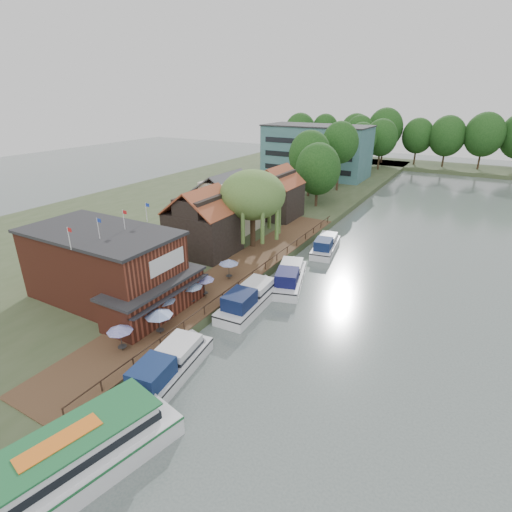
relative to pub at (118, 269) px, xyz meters
The scene contains 28 objects.
ground 14.79m from the pub, ahead, with size 260.00×260.00×0.00m, color #4B5754.
land_bank 39.61m from the pub, 113.96° to the left, with size 50.00×140.00×1.00m, color #384728.
quay_deck 13.04m from the pub, 61.39° to the left, with size 6.00×50.00×0.10m, color #47301E.
quay_rail 14.76m from the pub, 52.89° to the left, with size 0.20×49.00×1.00m, color black, non-canonical shape.
pub is the anchor object (origin of this frame).
hotel_block 71.49m from the pub, 96.43° to the left, with size 25.40×12.40×12.30m, color #38666B, non-canonical shape.
cottage_a 15.05m from the pub, 93.81° to the left, with size 8.60×7.60×8.50m, color black, non-canonical shape.
cottage_b 25.33m from the pub, 99.09° to the left, with size 9.60×8.60×8.50m, color beige, non-canonical shape.
cottage_c 34.01m from the pub, 90.00° to the left, with size 7.60×7.60×8.50m, color black, non-canonical shape.
willow 20.36m from the pub, 80.07° to the left, with size 8.60×8.60×10.43m, color #476B2D, non-canonical shape.
umbrella_0 8.94m from the pub, 42.93° to the right, with size 2.09×2.09×2.38m, color navy, non-canonical shape.
umbrella_1 8.08m from the pub, 19.00° to the right, with size 2.46×2.46×2.38m, color #1B4599, non-canonical shape.
umbrella_2 6.36m from the pub, ahead, with size 2.28×2.28×2.38m, color navy, non-canonical shape.
umbrella_3 7.43m from the pub, 26.17° to the left, with size 2.31×2.31×2.38m, color navy, non-canonical shape.
umbrella_4 8.53m from the pub, 37.61° to the left, with size 2.13×2.13×2.38m, color #211C9B, non-canonical shape.
umbrella_5 11.85m from the pub, 56.52° to the left, with size 2.21×2.21×2.38m, color navy, non-canonical shape.
cruiser_0 12.62m from the pub, 27.13° to the right, with size 3.39×10.48×2.56m, color silver, non-canonical shape.
cruiser_1 13.16m from the pub, 32.50° to the left, with size 3.47×10.72×2.63m, color white, non-canonical shape.
cruiser_2 18.56m from the pub, 49.09° to the left, with size 3.34×10.33×2.52m, color silver, non-canonical shape.
cruiser_3 28.51m from the pub, 65.18° to the left, with size 3.12×9.67×2.33m, color silver, non-canonical shape.
tour_boat 20.19m from the pub, 53.54° to the right, with size 4.20×14.94×3.26m, color silver, non-canonical shape.
swan 17.90m from the pub, 40.28° to the right, with size 0.44×0.44×0.44m, color white.
bank_tree_0 44.09m from the pub, 85.97° to the left, with size 8.07×8.07×11.44m, color #143811, non-canonical shape.
bank_tree_1 50.54m from the pub, 91.37° to the left, with size 8.32×8.32×12.89m, color #143811, non-canonical shape.
bank_tree_2 58.34m from the pub, 87.87° to the left, with size 7.45×7.45×14.22m, color #143811, non-canonical shape.
bank_tree_3 80.03m from the pub, 89.58° to the left, with size 7.18×7.18×12.74m, color #143811, non-canonical shape.
bank_tree_4 88.03m from the pub, 87.69° to the left, with size 8.46×8.46×13.26m, color #143811, non-canonical shape.
bank_tree_5 93.84m from the pub, 92.45° to the left, with size 7.74×7.74×13.73m, color #143811, non-canonical shape.
Camera 1 is at (15.13, -24.98, 20.50)m, focal length 28.00 mm.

